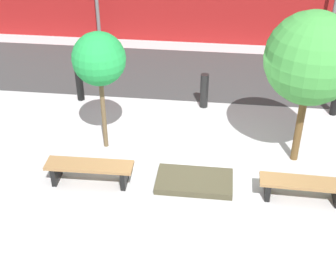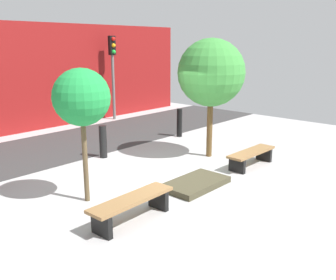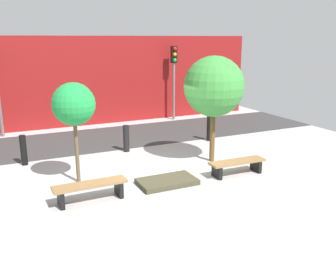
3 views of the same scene
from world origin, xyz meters
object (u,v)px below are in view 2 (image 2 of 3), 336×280
(traffic_light_mid_west, at_px, (113,62))
(tree_behind_left_bench, at_px, (82,98))
(planter_bed, at_px, (195,183))
(bollard_center, at_px, (179,123))
(bench_right, at_px, (251,155))
(tree_behind_right_bench, at_px, (211,73))
(bollard_left, at_px, (103,142))
(bench_left, at_px, (132,204))

(traffic_light_mid_west, bearing_deg, tree_behind_left_bench, -133.76)
(planter_bed, bearing_deg, bollard_center, 44.95)
(bench_right, bearing_deg, planter_bed, 176.06)
(planter_bed, bearing_deg, tree_behind_right_bench, 28.94)
(bench_right, xyz_separation_m, bollard_center, (1.22, 3.57, 0.19))
(bench_right, bearing_deg, tree_behind_left_bench, 163.46)
(bollard_left, distance_m, bollard_center, 3.38)
(tree_behind_left_bench, distance_m, traffic_light_mid_west, 8.71)
(tree_behind_left_bench, bearing_deg, bench_left, -90.00)
(tree_behind_left_bench, xyz_separation_m, traffic_light_mid_west, (6.02, 6.29, 0.26))
(planter_bed, relative_size, bollard_left, 1.68)
(bench_right, distance_m, tree_behind_left_bench, 4.90)
(bench_left, xyz_separation_m, tree_behind_left_bench, (-0.00, 1.39, 1.83))
(tree_behind_left_bench, distance_m, tree_behind_right_bench, 4.32)
(tree_behind_right_bench, bearing_deg, bench_right, -90.00)
(planter_bed, height_order, traffic_light_mid_west, traffic_light_mid_west)
(tree_behind_right_bench, height_order, bollard_center, tree_behind_right_bench)
(tree_behind_right_bench, bearing_deg, tree_behind_left_bench, 180.00)
(bench_left, relative_size, planter_bed, 1.15)
(bench_left, relative_size, traffic_light_mid_west, 0.52)
(bollard_center, bearing_deg, bench_left, -147.17)
(tree_behind_left_bench, bearing_deg, traffic_light_mid_west, 46.24)
(bollard_center, bearing_deg, bench_right, -108.87)
(bench_right, distance_m, tree_behind_right_bench, 2.52)
(bench_right, relative_size, traffic_light_mid_west, 0.49)
(bollard_center, height_order, traffic_light_mid_west, traffic_light_mid_west)
(planter_bed, bearing_deg, traffic_light_mid_west, 62.70)
(bench_left, xyz_separation_m, bench_right, (4.32, 0.00, -0.03))
(bench_right, height_order, traffic_light_mid_west, traffic_light_mid_west)
(bench_left, height_order, planter_bed, bench_left)
(tree_behind_right_bench, relative_size, traffic_light_mid_west, 0.96)
(tree_behind_left_bench, height_order, traffic_light_mid_west, traffic_light_mid_west)
(tree_behind_left_bench, bearing_deg, planter_bed, -28.94)
(tree_behind_left_bench, height_order, bollard_left, tree_behind_left_bench)
(tree_behind_right_bench, distance_m, bollard_center, 3.14)
(planter_bed, distance_m, traffic_light_mid_west, 8.74)
(planter_bed, xyz_separation_m, tree_behind_right_bench, (2.16, 1.19, 2.34))
(tree_behind_right_bench, height_order, bollard_left, tree_behind_right_bench)
(tree_behind_right_bench, distance_m, traffic_light_mid_west, 6.51)
(bench_right, bearing_deg, bollard_left, 122.48)
(bollard_center, bearing_deg, traffic_light_mid_west, 83.32)
(planter_bed, height_order, tree_behind_left_bench, tree_behind_left_bench)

